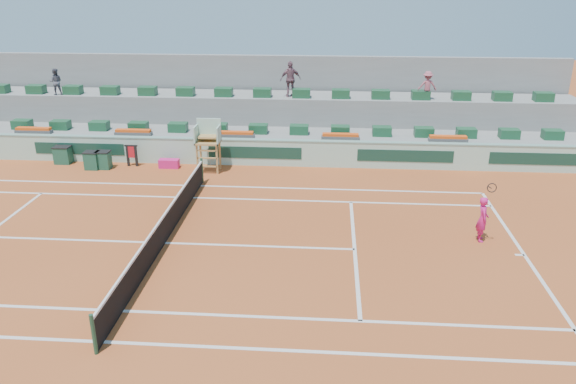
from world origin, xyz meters
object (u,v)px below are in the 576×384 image
Objects in this scene: umpire_chair at (208,138)px; tennis_player at (483,219)px; player_bag at (169,163)px; drink_cooler_a at (104,160)px.

umpire_chair is 1.05× the size of tennis_player.
drink_cooler_a reaches higher than player_bag.
umpire_chair is at bearing 148.83° from tennis_player.
player_bag is 0.41× the size of tennis_player.
tennis_player reaches higher than drink_cooler_a.
umpire_chair is at bearing -7.70° from player_bag.
drink_cooler_a is 0.37× the size of tennis_player.
player_bag is 0.38× the size of umpire_chair.
tennis_player is at bearing -22.21° from drink_cooler_a.
player_bag is 2.41m from umpire_chair.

